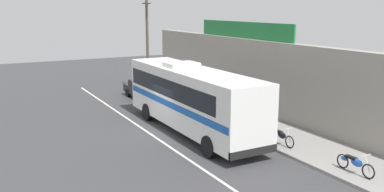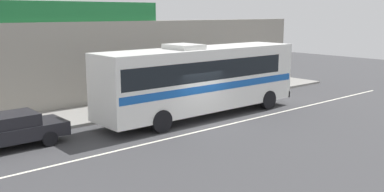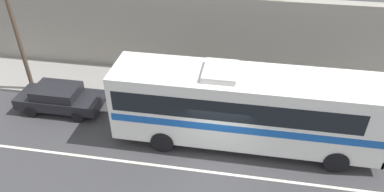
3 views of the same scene
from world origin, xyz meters
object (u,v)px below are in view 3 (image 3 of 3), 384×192
(utility_pole, at_px, (14,22))
(pedestrian_far_left, at_px, (196,75))
(parked_car, at_px, (60,98))
(intercity_bus, at_px, (243,105))
(motorcycle_blue, at_px, (333,107))

(utility_pole, xyz_separation_m, pedestrian_far_left, (9.08, 1.30, -2.96))
(parked_car, bearing_deg, pedestrian_far_left, 22.30)
(intercity_bus, bearing_deg, parked_car, 174.27)
(utility_pole, distance_m, motorcycle_blue, 16.58)
(parked_car, height_order, motorcycle_blue, parked_car)
(pedestrian_far_left, bearing_deg, motorcycle_blue, -7.69)
(pedestrian_far_left, bearing_deg, intercity_bus, -54.03)
(parked_car, xyz_separation_m, utility_pole, (-2.44, 1.42, 3.34))
(parked_car, height_order, pedestrian_far_left, pedestrian_far_left)
(utility_pole, bearing_deg, pedestrian_far_left, 8.15)
(motorcycle_blue, distance_m, pedestrian_far_left, 7.20)
(motorcycle_blue, bearing_deg, pedestrian_far_left, 172.31)
(intercity_bus, height_order, pedestrian_far_left, intercity_bus)
(parked_car, height_order, utility_pole, utility_pole)
(utility_pole, relative_size, pedestrian_far_left, 4.53)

